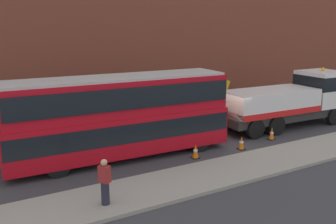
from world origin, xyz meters
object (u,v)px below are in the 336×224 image
Objects in this scene: double_decker_bus at (120,114)px; traffic_cone_midway at (241,143)px; pedestrian_onlooker at (105,182)px; traffic_cone_near_truck at (272,134)px; recovery_tow_truck at (291,99)px; traffic_cone_near_bus at (196,152)px.

traffic_cone_midway is (5.97, -2.06, -1.89)m from double_decker_bus.
traffic_cone_near_truck is (11.15, 2.98, -0.64)m from pedestrian_onlooker.
double_decker_bus is at bearing -177.74° from recovery_tow_truck.
traffic_cone_midway is at bearing -2.22° from traffic_cone_near_bus.
traffic_cone_near_truck is (-3.13, -1.58, -1.42)m from recovery_tow_truck.
pedestrian_onlooker is at bearing -163.49° from traffic_cone_midway.
pedestrian_onlooker reaches higher than traffic_cone_near_bus.
recovery_tow_truck reaches higher than traffic_cone_midway.
recovery_tow_truck is 15.01m from pedestrian_onlooker.
traffic_cone_near_bus is (-8.61, -1.93, -1.42)m from recovery_tow_truck.
traffic_cone_near_bus and traffic_cone_midway have the same top height.
pedestrian_onlooker is 6.28m from traffic_cone_near_bus.
traffic_cone_near_bus is 5.50m from traffic_cone_near_truck.
traffic_cone_near_bus is at bearing -29.59° from double_decker_bus.
pedestrian_onlooker is 11.56m from traffic_cone_near_truck.
pedestrian_onlooker reaches higher than traffic_cone_midway.
pedestrian_onlooker is 8.90m from traffic_cone_midway.
recovery_tow_truck is 3.78m from traffic_cone_near_truck.
traffic_cone_midway is 2.68m from traffic_cone_near_truck.
double_decker_bus is 6.59m from traffic_cone_midway.
pedestrian_onlooker is at bearing -159.93° from recovery_tow_truck.
traffic_cone_near_truck is at bearing -150.78° from recovery_tow_truck.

